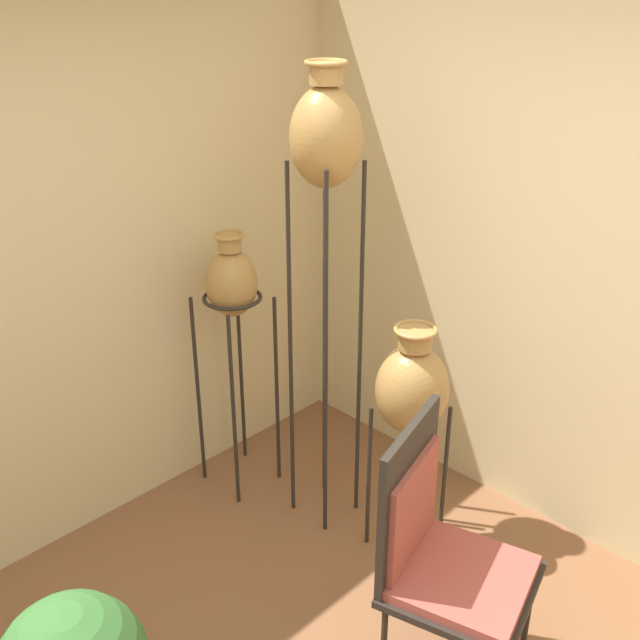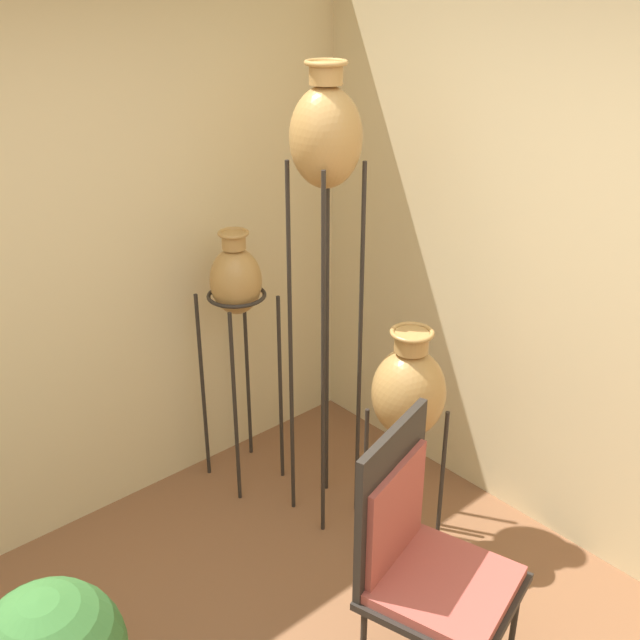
{
  "view_description": "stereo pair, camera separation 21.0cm",
  "coord_description": "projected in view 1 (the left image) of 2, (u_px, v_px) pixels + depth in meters",
  "views": [
    {
      "loc": [
        -1.11,
        -1.08,
        2.56
      ],
      "look_at": [
        1.1,
        1.11,
        1.08
      ],
      "focal_mm": 42.0,
      "sensor_mm": 36.0,
      "label": 1
    },
    {
      "loc": [
        -0.96,
        -1.23,
        2.56
      ],
      "look_at": [
        1.1,
        1.11,
        1.08
      ],
      "focal_mm": 42.0,
      "sensor_mm": 36.0,
      "label": 2
    }
  ],
  "objects": [
    {
      "name": "wall_back",
      "position": [
        2.0,
        287.0,
        3.12
      ],
      "size": [
        7.72,
        0.06,
        2.7
      ],
      "color": "beige",
      "rests_on": "ground_plane"
    },
    {
      "name": "chair",
      "position": [
        440.0,
        549.0,
        2.74
      ],
      "size": [
        0.61,
        0.62,
        1.12
      ],
      "rotation": [
        0.0,
        0.0,
        0.27
      ],
      "color": "#28231E",
      "rests_on": "ground_plane"
    },
    {
      "name": "wall_right",
      "position": [
        639.0,
        285.0,
        3.14
      ],
      "size": [
        0.06,
        7.72,
        2.7
      ],
      "color": "beige",
      "rests_on": "ground_plane"
    },
    {
      "name": "vase_stand_short",
      "position": [
        412.0,
        390.0,
        3.31
      ],
      "size": [
        0.33,
        0.33,
        1.17
      ],
      "color": "#28231E",
      "rests_on": "ground_plane"
    },
    {
      "name": "vase_stand_medium",
      "position": [
        232.0,
        289.0,
        3.66
      ],
      "size": [
        0.31,
        0.31,
        1.42
      ],
      "color": "#28231E",
      "rests_on": "ground_plane"
    },
    {
      "name": "vase_stand_tall",
      "position": [
        326.0,
        150.0,
        3.11
      ],
      "size": [
        0.31,
        0.31,
        2.23
      ],
      "color": "#28231E",
      "rests_on": "ground_plane"
    }
  ]
}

